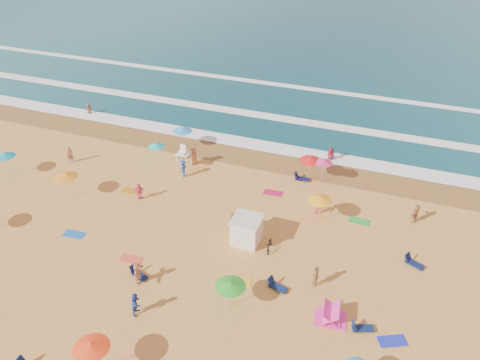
% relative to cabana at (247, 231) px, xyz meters
% --- Properties ---
extents(ground, '(220.00, 220.00, 0.00)m').
position_rel_cabana_xyz_m(ground, '(-4.23, -0.27, -1.00)').
color(ground, gold).
rests_on(ground, ground).
extents(ocean, '(220.00, 140.00, 0.18)m').
position_rel_cabana_xyz_m(ocean, '(-4.23, 83.73, -1.00)').
color(ocean, '#0C4756').
rests_on(ocean, ground).
extents(wet_sand, '(220.00, 220.00, 0.00)m').
position_rel_cabana_xyz_m(wet_sand, '(-4.23, 12.23, -0.99)').
color(wet_sand, olive).
rests_on(wet_sand, ground).
extents(surf_foam, '(200.00, 18.70, 0.05)m').
position_rel_cabana_xyz_m(surf_foam, '(-4.23, 21.05, -0.90)').
color(surf_foam, white).
rests_on(surf_foam, ground).
extents(cabana, '(2.00, 2.00, 2.00)m').
position_rel_cabana_xyz_m(cabana, '(0.00, 0.00, 0.00)').
color(cabana, white).
rests_on(cabana, ground).
extents(cabana_roof, '(2.20, 2.20, 0.12)m').
position_rel_cabana_xyz_m(cabana_roof, '(0.00, 0.00, 1.06)').
color(cabana_roof, silver).
rests_on(cabana_roof, cabana).
extents(bicycle, '(0.80, 1.71, 0.87)m').
position_rel_cabana_xyz_m(bicycle, '(1.90, -0.30, -0.57)').
color(bicycle, black).
rests_on(bicycle, ground).
extents(lifeguard_stand, '(1.20, 1.20, 2.10)m').
position_rel_cabana_xyz_m(lifeguard_stand, '(-9.28, 8.13, 0.05)').
color(lifeguard_stand, white).
rests_on(lifeguard_stand, ground).
extents(beach_umbrellas, '(50.31, 30.89, 0.74)m').
position_rel_cabana_xyz_m(beach_umbrellas, '(-3.02, -1.01, 1.13)').
color(beach_umbrellas, '#1597AF').
rests_on(beach_umbrellas, ground).
extents(loungers, '(53.24, 25.31, 0.34)m').
position_rel_cabana_xyz_m(loungers, '(3.41, -3.03, -0.83)').
color(loungers, '#0F1C4F').
rests_on(loungers, ground).
extents(towels, '(42.85, 21.31, 0.03)m').
position_rel_cabana_xyz_m(towels, '(-2.60, -2.52, -0.98)').
color(towels, red).
rests_on(towels, ground).
extents(popup_tents, '(15.95, 15.77, 1.20)m').
position_rel_cabana_xyz_m(popup_tents, '(14.31, 1.57, -0.40)').
color(popup_tents, '#F837A8').
rests_on(popup_tents, ground).
extents(beachgoers, '(44.81, 25.19, 2.11)m').
position_rel_cabana_xyz_m(beachgoers, '(-3.50, 3.68, -0.22)').
color(beachgoers, tan).
rests_on(beachgoers, ground).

